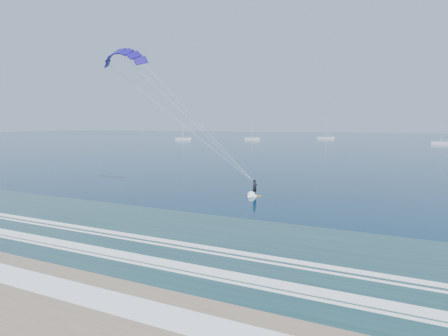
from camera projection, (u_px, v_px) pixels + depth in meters
name	position (u px, v px, depth m)	size (l,w,h in m)	color
kitesurfer_rig	(186.00, 116.00, 49.64)	(20.71, 8.45, 19.42)	orange
sailboat_0	(183.00, 139.00, 230.45)	(9.16, 2.40, 12.39)	silver
sailboat_1	(252.00, 139.00, 232.64)	(8.62, 2.40, 11.85)	silver
sailboat_2	(326.00, 138.00, 247.99)	(9.81, 2.40, 13.08)	silver
sailboat_3	(441.00, 143.00, 178.87)	(7.38, 2.40, 10.43)	silver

